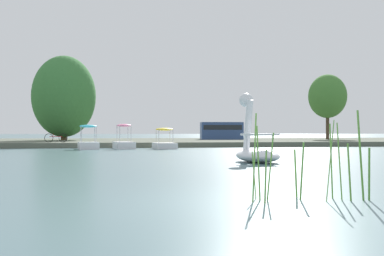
{
  "coord_description": "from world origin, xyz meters",
  "views": [
    {
      "loc": [
        -2.13,
        -7.95,
        1.23
      ],
      "look_at": [
        1.8,
        17.7,
        1.39
      ],
      "focal_mm": 44.74,
      "sensor_mm": 36.0,
      "label": 1
    }
  ],
  "objects_px": {
    "pedal_boat_pink": "(124,142)",
    "tree_sapling_by_fence": "(327,96)",
    "bicycle_parked": "(56,138)",
    "swan_boat": "(256,147)",
    "tree_willow_overhanging": "(64,96)",
    "pedal_boat_yellow": "(164,143)",
    "pedal_boat_cyan": "(88,142)",
    "parked_van": "(221,130)"
  },
  "relations": [
    {
      "from": "pedal_boat_yellow",
      "to": "pedal_boat_cyan",
      "type": "bearing_deg",
      "value": 178.62
    },
    {
      "from": "pedal_boat_pink",
      "to": "parked_van",
      "type": "xyz_separation_m",
      "value": [
        9.99,
        14.0,
        0.86
      ]
    },
    {
      "from": "pedal_boat_yellow",
      "to": "pedal_boat_cyan",
      "type": "relative_size",
      "value": 1.02
    },
    {
      "from": "pedal_boat_pink",
      "to": "tree_sapling_by_fence",
      "type": "relative_size",
      "value": 0.37
    },
    {
      "from": "pedal_boat_pink",
      "to": "pedal_boat_cyan",
      "type": "xyz_separation_m",
      "value": [
        -2.41,
        -0.3,
        0.02
      ]
    },
    {
      "from": "swan_boat",
      "to": "pedal_boat_cyan",
      "type": "height_order",
      "value": "swan_boat"
    },
    {
      "from": "tree_sapling_by_fence",
      "to": "pedal_boat_cyan",
      "type": "bearing_deg",
      "value": -150.64
    },
    {
      "from": "swan_boat",
      "to": "tree_willow_overhanging",
      "type": "xyz_separation_m",
      "value": [
        -10.42,
        27.72,
        3.87
      ]
    },
    {
      "from": "pedal_boat_cyan",
      "to": "tree_sapling_by_fence",
      "type": "height_order",
      "value": "tree_sapling_by_fence"
    },
    {
      "from": "pedal_boat_pink",
      "to": "parked_van",
      "type": "bearing_deg",
      "value": 54.5
    },
    {
      "from": "pedal_boat_pink",
      "to": "pedal_boat_cyan",
      "type": "height_order",
      "value": "pedal_boat_pink"
    },
    {
      "from": "pedal_boat_cyan",
      "to": "swan_boat",
      "type": "bearing_deg",
      "value": -63.89
    },
    {
      "from": "parked_van",
      "to": "tree_sapling_by_fence",
      "type": "bearing_deg",
      "value": -6.31
    },
    {
      "from": "tree_willow_overhanging",
      "to": "swan_boat",
      "type": "bearing_deg",
      "value": -69.39
    },
    {
      "from": "pedal_boat_cyan",
      "to": "tree_willow_overhanging",
      "type": "relative_size",
      "value": 0.28
    },
    {
      "from": "swan_boat",
      "to": "pedal_boat_cyan",
      "type": "distance_m",
      "value": 16.8
    },
    {
      "from": "tree_sapling_by_fence",
      "to": "parked_van",
      "type": "xyz_separation_m",
      "value": [
        -10.88,
        1.2,
        -3.47
      ]
    },
    {
      "from": "swan_boat",
      "to": "pedal_boat_pink",
      "type": "bearing_deg",
      "value": 107.94
    },
    {
      "from": "pedal_boat_yellow",
      "to": "pedal_boat_pink",
      "type": "distance_m",
      "value": 2.83
    },
    {
      "from": "pedal_boat_yellow",
      "to": "pedal_boat_cyan",
      "type": "height_order",
      "value": "pedal_boat_cyan"
    },
    {
      "from": "pedal_boat_yellow",
      "to": "tree_willow_overhanging",
      "type": "xyz_separation_m",
      "value": [
        -8.24,
        12.76,
        4.04
      ]
    },
    {
      "from": "bicycle_parked",
      "to": "parked_van",
      "type": "height_order",
      "value": "parked_van"
    },
    {
      "from": "tree_willow_overhanging",
      "to": "pedal_boat_yellow",
      "type": "bearing_deg",
      "value": -57.15
    },
    {
      "from": "tree_willow_overhanging",
      "to": "bicycle_parked",
      "type": "relative_size",
      "value": 4.85
    },
    {
      "from": "pedal_boat_pink",
      "to": "tree_willow_overhanging",
      "type": "bearing_deg",
      "value": 113.8
    },
    {
      "from": "pedal_boat_yellow",
      "to": "tree_willow_overhanging",
      "type": "height_order",
      "value": "tree_willow_overhanging"
    },
    {
      "from": "swan_boat",
      "to": "pedal_boat_pink",
      "type": "distance_m",
      "value": 16.17
    },
    {
      "from": "pedal_boat_cyan",
      "to": "parked_van",
      "type": "distance_m",
      "value": 18.94
    },
    {
      "from": "swan_boat",
      "to": "bicycle_parked",
      "type": "bearing_deg",
      "value": 117.94
    },
    {
      "from": "tree_willow_overhanging",
      "to": "tree_sapling_by_fence",
      "type": "distance_m",
      "value": 26.31
    },
    {
      "from": "pedal_boat_yellow",
      "to": "pedal_boat_cyan",
      "type": "xyz_separation_m",
      "value": [
        -5.21,
        0.13,
        0.06
      ]
    },
    {
      "from": "pedal_boat_yellow",
      "to": "tree_sapling_by_fence",
      "type": "height_order",
      "value": "tree_sapling_by_fence"
    },
    {
      "from": "pedal_boat_yellow",
      "to": "tree_sapling_by_fence",
      "type": "bearing_deg",
      "value": 36.19
    },
    {
      "from": "tree_willow_overhanging",
      "to": "parked_van",
      "type": "height_order",
      "value": "tree_willow_overhanging"
    },
    {
      "from": "pedal_boat_pink",
      "to": "bicycle_parked",
      "type": "bearing_deg",
      "value": 145.14
    },
    {
      "from": "parked_van",
      "to": "tree_willow_overhanging",
      "type": "bearing_deg",
      "value": -173.85
    },
    {
      "from": "bicycle_parked",
      "to": "parked_van",
      "type": "xyz_separation_m",
      "value": [
        15.02,
        10.49,
        0.61
      ]
    },
    {
      "from": "pedal_boat_pink",
      "to": "parked_van",
      "type": "distance_m",
      "value": 17.22
    },
    {
      "from": "pedal_boat_yellow",
      "to": "tree_willow_overhanging",
      "type": "bearing_deg",
      "value": 122.85
    },
    {
      "from": "tree_willow_overhanging",
      "to": "bicycle_parked",
      "type": "height_order",
      "value": "tree_willow_overhanging"
    },
    {
      "from": "pedal_boat_cyan",
      "to": "parked_van",
      "type": "height_order",
      "value": "parked_van"
    },
    {
      "from": "pedal_boat_cyan",
      "to": "tree_willow_overhanging",
      "type": "height_order",
      "value": "tree_willow_overhanging"
    }
  ]
}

